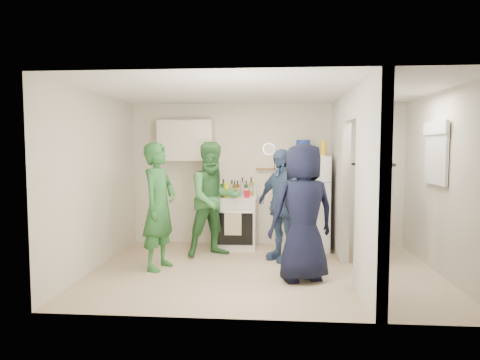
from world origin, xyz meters
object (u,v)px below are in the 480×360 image
object	(u,v)px
fridge	(309,203)
person_green_left	(159,206)
blue_bowl	(303,143)
stove	(235,222)
person_navy	(303,212)
person_nook	(373,207)
wicker_basket	(303,151)
person_denim	(281,205)
yellow_cup_stack_top	(323,148)
person_green_center	(214,199)

from	to	relation	value
fridge	person_green_left	world-z (taller)	person_green_left
blue_bowl	stove	bearing A→B (deg)	-179.01
person_navy	person_nook	distance (m)	1.36
person_navy	person_nook	world-z (taller)	person_navy
wicker_basket	person_denim	size ratio (longest dim) A/B	0.20
fridge	blue_bowl	world-z (taller)	blue_bowl
fridge	person_navy	bearing A→B (deg)	-97.27
fridge	yellow_cup_stack_top	bearing A→B (deg)	-24.44
fridge	person_green_center	xyz separation A→B (m)	(-1.54, -0.52, 0.11)
stove	fridge	distance (m)	1.31
wicker_basket	blue_bowl	xyz separation A→B (m)	(0.00, 0.00, 0.13)
blue_bowl	person_green_left	xyz separation A→B (m)	(-2.12, -1.37, -0.90)
person_green_left	person_navy	world-z (taller)	person_green_left
person_green_left	person_green_center	bearing A→B (deg)	-25.02
person_navy	person_green_center	bearing A→B (deg)	-62.67
wicker_basket	person_green_center	distance (m)	1.73
fridge	person_navy	world-z (taller)	person_navy
fridge	wicker_basket	world-z (taller)	wicker_basket
stove	fridge	size ratio (longest dim) A/B	0.56
wicker_basket	person_denim	bearing A→B (deg)	-115.91
yellow_cup_stack_top	fridge	bearing A→B (deg)	155.56
stove	person_denim	bearing A→B (deg)	-43.62
wicker_basket	person_nook	size ratio (longest dim) A/B	0.21
person_green_center	blue_bowl	bearing A→B (deg)	-7.81
fridge	person_green_center	size ratio (longest dim) A/B	0.88
fridge	person_nook	world-z (taller)	person_nook
person_nook	wicker_basket	bearing A→B (deg)	-132.09
blue_bowl	person_green_left	world-z (taller)	blue_bowl
fridge	person_green_center	world-z (taller)	person_green_center
wicker_basket	person_navy	world-z (taller)	person_navy
blue_bowl	person_nook	xyz separation A→B (m)	(0.96, -0.93, -0.95)
yellow_cup_stack_top	person_green_center	bearing A→B (deg)	-166.52
person_navy	stove	bearing A→B (deg)	-80.00
yellow_cup_stack_top	person_denim	world-z (taller)	yellow_cup_stack_top
wicker_basket	person_navy	bearing A→B (deg)	-93.84
yellow_cup_stack_top	person_denim	distance (m)	1.27
wicker_basket	person_green_left	bearing A→B (deg)	-147.08
person_denim	person_navy	size ratio (longest dim) A/B	0.95
person_nook	stove	bearing A→B (deg)	-111.14
stove	person_denim	world-z (taller)	person_denim
wicker_basket	blue_bowl	distance (m)	0.13
person_denim	person_nook	distance (m)	1.34
person_denim	person_nook	xyz separation A→B (m)	(1.33, -0.17, -0.00)
yellow_cup_stack_top	person_navy	xyz separation A→B (m)	(-0.44, -1.61, -0.82)
fridge	person_nook	xyz separation A→B (m)	(0.86, -0.88, 0.06)
yellow_cup_stack_top	person_navy	bearing A→B (deg)	-105.23
person_green_left	person_navy	distance (m)	2.04
yellow_cup_stack_top	person_green_center	world-z (taller)	yellow_cup_stack_top
stove	person_navy	bearing A→B (deg)	-59.15
fridge	person_nook	distance (m)	1.23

